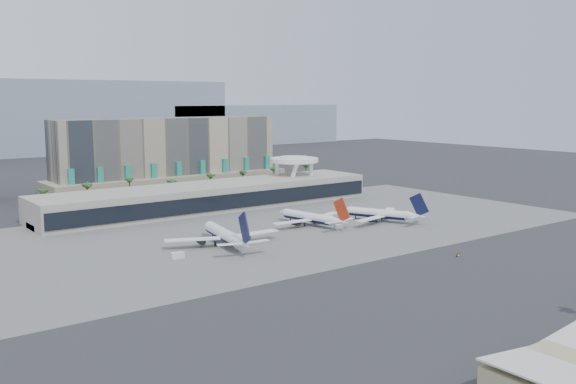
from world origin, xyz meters
TOP-DOWN VIEW (x-y plane):
  - ground at (0.00, 0.00)m, footprint 900.00×900.00m
  - apron_pad at (0.00, 55.00)m, footprint 260.00×130.00m
  - mountain_ridge at (27.88, 470.00)m, footprint 680.00×60.00m
  - hotel at (10.00, 174.41)m, footprint 140.00×30.00m
  - terminal at (0.00, 109.84)m, footprint 170.00×32.50m
  - saucer_structure at (55.00, 116.00)m, footprint 26.00×26.00m
  - palm_row at (7.00, 145.00)m, footprint 157.80×2.80m
  - airliner_left at (-36.11, 38.79)m, footprint 43.28×44.96m
  - airliner_centre at (12.18, 48.74)m, footprint 38.44×39.84m
  - airliner_right at (41.94, 37.12)m, footprint 36.70×37.80m
  - service_vehicle_a at (-58.84, 32.04)m, footprint 4.56×2.50m
  - service_vehicle_b at (16.94, 36.56)m, footprint 3.96×2.98m
  - taxiway_sign at (18.34, -22.87)m, footprint 2.13×0.82m

SIDE VIEW (x-z plane):
  - ground at x=0.00m, z-range 0.00..0.00m
  - apron_pad at x=0.00m, z-range 0.00..0.06m
  - taxiway_sign at x=18.34m, z-range 0.00..0.96m
  - service_vehicle_b at x=16.94m, z-range 0.00..1.81m
  - service_vehicle_a at x=-58.84m, z-range 0.00..2.15m
  - airliner_centre at x=12.18m, z-range -3.42..10.39m
  - airliner_right at x=41.94m, z-range -3.45..10.47m
  - airliner_left at x=-36.11m, z-range -3.88..11.79m
  - terminal at x=0.00m, z-range -0.73..13.77m
  - palm_row at x=7.00m, z-range 3.95..17.05m
  - hotel at x=10.00m, z-range -4.19..37.81m
  - saucer_structure at x=55.00m, z-range 7.51..29.40m
  - mountain_ridge at x=27.88m, z-range -5.11..64.89m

